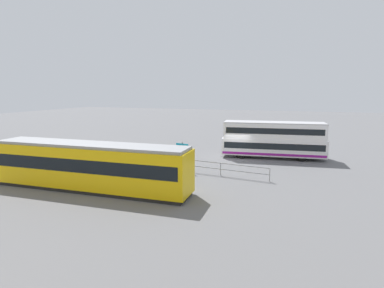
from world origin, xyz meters
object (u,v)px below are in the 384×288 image
at_px(double_decker_bus, 273,140).
at_px(info_sign, 182,151).
at_px(pedestrian_near_railing, 176,157).
at_px(tram_yellow, 90,166).

bearing_deg(double_decker_bus, info_sign, 48.56).
bearing_deg(pedestrian_near_railing, tram_yellow, 65.88).
bearing_deg(tram_yellow, info_sign, -120.99).
distance_m(tram_yellow, pedestrian_near_railing, 8.37).
distance_m(pedestrian_near_railing, info_sign, 1.26).
bearing_deg(double_decker_bus, pedestrian_near_railing, 43.36).
bearing_deg(info_sign, double_decker_bus, -131.44).
bearing_deg(pedestrian_near_railing, double_decker_bus, -136.64).
bearing_deg(info_sign, tram_yellow, 59.01).
height_order(double_decker_bus, pedestrian_near_railing, double_decker_bus).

